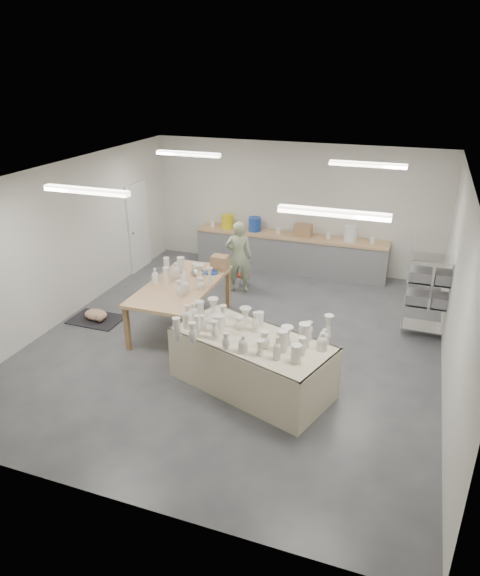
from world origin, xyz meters
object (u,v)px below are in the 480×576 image
at_px(potter, 239,257).
at_px(red_stool, 243,276).
at_px(work_table, 185,282).
at_px(drying_table, 251,361).

bearing_deg(potter, red_stool, -102.65).
bearing_deg(work_table, red_stool, 78.70).
relative_size(work_table, potter, 1.48).
distance_m(work_table, red_stool, 2.23).
bearing_deg(drying_table, red_stool, 129.95).
xyz_separation_m(drying_table, potter, (-1.43, 3.40, 0.33)).
height_order(drying_table, red_stool, drying_table).
bearing_deg(potter, drying_table, 100.11).
bearing_deg(red_stool, drying_table, -68.76).
distance_m(potter, red_stool, 0.61).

